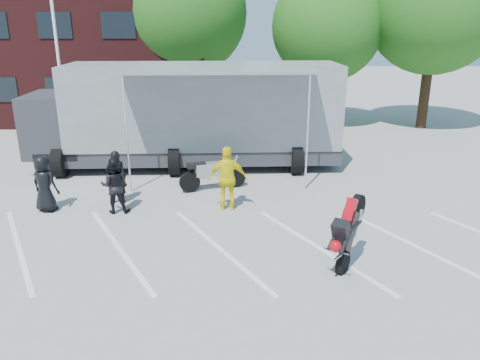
{
  "coord_description": "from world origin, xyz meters",
  "views": [
    {
      "loc": [
        0.72,
        -9.12,
        5.13
      ],
      "look_at": [
        0.72,
        2.22,
        1.3
      ],
      "focal_mm": 35.0,
      "sensor_mm": 36.0,
      "label": 1
    }
  ],
  "objects_px": {
    "tree_mid": "(327,26)",
    "transporter_truck": "(192,166)",
    "spectator_leather_b": "(116,177)",
    "spectator_hivis": "(228,179)",
    "tree_left": "(186,13)",
    "parked_motorcycle": "(213,189)",
    "spectator_leather_a": "(45,184)",
    "spectator_leather_c": "(115,186)",
    "tree_right": "(436,6)",
    "stunt_bike_rider": "(352,262)",
    "flagpole": "(61,24)"
  },
  "relations": [
    {
      "from": "tree_mid",
      "to": "transporter_truck",
      "type": "bearing_deg",
      "value": -130.04
    },
    {
      "from": "spectator_leather_b",
      "to": "spectator_hivis",
      "type": "relative_size",
      "value": 0.87
    },
    {
      "from": "tree_left",
      "to": "parked_motorcycle",
      "type": "height_order",
      "value": "tree_left"
    },
    {
      "from": "spectator_leather_a",
      "to": "spectator_leather_c",
      "type": "bearing_deg",
      "value": -164.12
    },
    {
      "from": "tree_right",
      "to": "spectator_leather_b",
      "type": "relative_size",
      "value": 5.66
    },
    {
      "from": "stunt_bike_rider",
      "to": "spectator_hivis",
      "type": "bearing_deg",
      "value": 166.13
    },
    {
      "from": "tree_right",
      "to": "spectator_leather_a",
      "type": "xyz_separation_m",
      "value": [
        -14.8,
        -11.17,
        -5.06
      ]
    },
    {
      "from": "tree_mid",
      "to": "transporter_truck",
      "type": "xyz_separation_m",
      "value": [
        -6.08,
        -7.24,
        -4.94
      ]
    },
    {
      "from": "spectator_leather_a",
      "to": "spectator_hivis",
      "type": "relative_size",
      "value": 0.87
    },
    {
      "from": "flagpole",
      "to": "spectator_leather_c",
      "type": "relative_size",
      "value": 5.02
    },
    {
      "from": "tree_mid",
      "to": "spectator_leather_a",
      "type": "xyz_separation_m",
      "value": [
        -9.8,
        -11.67,
        -4.13
      ]
    },
    {
      "from": "tree_right",
      "to": "spectator_leather_a",
      "type": "bearing_deg",
      "value": -142.96
    },
    {
      "from": "tree_mid",
      "to": "parked_motorcycle",
      "type": "bearing_deg",
      "value": -117.54
    },
    {
      "from": "spectator_leather_a",
      "to": "spectator_leather_c",
      "type": "xyz_separation_m",
      "value": [
        2.0,
        -0.11,
        -0.02
      ]
    },
    {
      "from": "tree_mid",
      "to": "tree_right",
      "type": "bearing_deg",
      "value": -5.71
    },
    {
      "from": "flagpole",
      "to": "tree_mid",
      "type": "xyz_separation_m",
      "value": [
        11.24,
        5.0,
        -0.11
      ]
    },
    {
      "from": "tree_right",
      "to": "transporter_truck",
      "type": "relative_size",
      "value": 0.77
    },
    {
      "from": "tree_left",
      "to": "spectator_leather_c",
      "type": "bearing_deg",
      "value": -93.56
    },
    {
      "from": "tree_right",
      "to": "spectator_hivis",
      "type": "bearing_deg",
      "value": -131.05
    },
    {
      "from": "stunt_bike_rider",
      "to": "spectator_hivis",
      "type": "relative_size",
      "value": 0.96
    },
    {
      "from": "spectator_leather_b",
      "to": "spectator_leather_c",
      "type": "bearing_deg",
      "value": 90.39
    },
    {
      "from": "tree_mid",
      "to": "spectator_leather_c",
      "type": "distance_m",
      "value": 14.72
    },
    {
      "from": "tree_mid",
      "to": "spectator_leather_a",
      "type": "relative_size",
      "value": 4.72
    },
    {
      "from": "transporter_truck",
      "to": "tree_right",
      "type": "bearing_deg",
      "value": 28.92
    },
    {
      "from": "tree_right",
      "to": "parked_motorcycle",
      "type": "xyz_separation_m",
      "value": [
        -10.15,
        -9.38,
        -5.88
      ]
    },
    {
      "from": "flagpole",
      "to": "parked_motorcycle",
      "type": "height_order",
      "value": "flagpole"
    },
    {
      "from": "tree_right",
      "to": "stunt_bike_rider",
      "type": "bearing_deg",
      "value": -115.43
    },
    {
      "from": "tree_right",
      "to": "tree_mid",
      "type": "bearing_deg",
      "value": 174.29
    },
    {
      "from": "flagpole",
      "to": "spectator_leather_a",
      "type": "height_order",
      "value": "flagpole"
    },
    {
      "from": "tree_left",
      "to": "transporter_truck",
      "type": "relative_size",
      "value": 0.73
    },
    {
      "from": "tree_left",
      "to": "spectator_hivis",
      "type": "relative_size",
      "value": 4.65
    },
    {
      "from": "parked_motorcycle",
      "to": "spectator_leather_b",
      "type": "distance_m",
      "value": 3.11
    },
    {
      "from": "transporter_truck",
      "to": "spectator_leather_b",
      "type": "bearing_deg",
      "value": -118.26
    },
    {
      "from": "spectator_leather_c",
      "to": "spectator_leather_b",
      "type": "bearing_deg",
      "value": -84.81
    },
    {
      "from": "parked_motorcycle",
      "to": "spectator_leather_b",
      "type": "bearing_deg",
      "value": 93.8
    },
    {
      "from": "transporter_truck",
      "to": "tree_left",
      "type": "bearing_deg",
      "value": 93.96
    },
    {
      "from": "flagpole",
      "to": "spectator_leather_a",
      "type": "distance_m",
      "value": 8.03
    },
    {
      "from": "tree_mid",
      "to": "stunt_bike_rider",
      "type": "distance_m",
      "value": 15.62
    },
    {
      "from": "spectator_hivis",
      "to": "spectator_leather_a",
      "type": "bearing_deg",
      "value": -1.22
    },
    {
      "from": "spectator_leather_c",
      "to": "spectator_leather_a",
      "type": "bearing_deg",
      "value": -8.13
    },
    {
      "from": "spectator_leather_c",
      "to": "tree_mid",
      "type": "bearing_deg",
      "value": -128.39
    },
    {
      "from": "tree_mid",
      "to": "spectator_leather_a",
      "type": "height_order",
      "value": "tree_mid"
    },
    {
      "from": "transporter_truck",
      "to": "parked_motorcycle",
      "type": "bearing_deg",
      "value": -73.02
    },
    {
      "from": "stunt_bike_rider",
      "to": "spectator_hivis",
      "type": "distance_m",
      "value": 4.37
    },
    {
      "from": "tree_left",
      "to": "tree_mid",
      "type": "height_order",
      "value": "tree_left"
    },
    {
      "from": "flagpole",
      "to": "spectator_hivis",
      "type": "distance_m",
      "value": 10.19
    },
    {
      "from": "stunt_bike_rider",
      "to": "spectator_leather_c",
      "type": "xyz_separation_m",
      "value": [
        -6.04,
        2.93,
        0.8
      ]
    },
    {
      "from": "spectator_hivis",
      "to": "spectator_leather_c",
      "type": "bearing_deg",
      "value": 1.59
    },
    {
      "from": "flagpole",
      "to": "spectator_leather_b",
      "type": "height_order",
      "value": "flagpole"
    },
    {
      "from": "transporter_truck",
      "to": "spectator_leather_a",
      "type": "relative_size",
      "value": 7.24
    }
  ]
}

